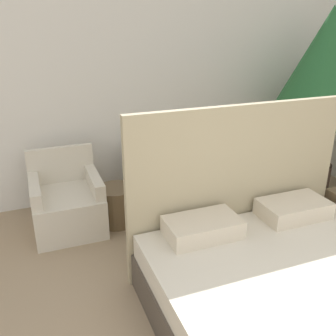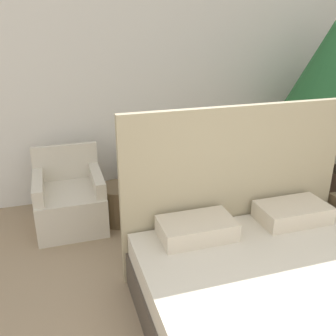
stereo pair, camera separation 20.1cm
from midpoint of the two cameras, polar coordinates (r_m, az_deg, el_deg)
wall_back at (r=4.42m, az=-3.94°, el=14.45°), size 10.00×0.06×2.90m
bed at (r=2.70m, az=19.12°, el=-19.71°), size 1.91×2.25×1.40m
armchair_near_window_left at (r=3.96m, az=-16.49°, el=-5.55°), size 0.68×0.71×0.78m
armchair_near_window_right at (r=4.12m, az=-2.94°, el=-3.52°), size 0.75×0.78×0.78m
potted_palm at (r=4.57m, az=21.62°, el=13.54°), size 1.16×1.16×2.15m
side_table at (r=3.97m, az=-9.33°, el=-5.63°), size 0.40×0.40×0.40m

